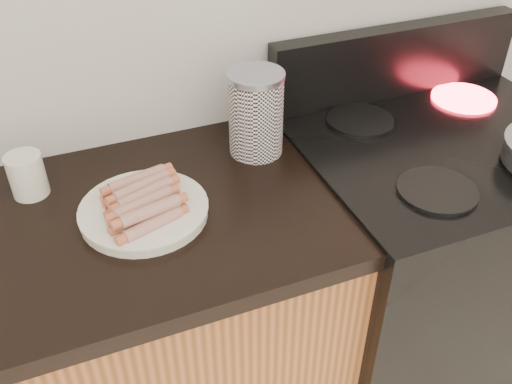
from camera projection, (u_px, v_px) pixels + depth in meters
name	position (u px, v px, depth m)	size (l,w,h in m)	color
stove	(421.00, 268.00, 1.73)	(0.76, 0.65, 0.91)	black
stove_panel	(395.00, 61.00, 1.61)	(0.76, 0.06, 0.20)	black
burner_near_left	(437.00, 191.00, 1.28)	(0.18, 0.18, 0.01)	black
burner_far_left	(360.00, 120.00, 1.53)	(0.18, 0.18, 0.01)	black
burner_far_right	(464.00, 98.00, 1.63)	(0.18, 0.18, 0.01)	#FF1E2D
main_plate	(144.00, 212.00, 1.22)	(0.27, 0.27, 0.02)	white
hotdog_pile	(142.00, 200.00, 1.20)	(0.13, 0.21, 0.05)	#A53029
canister	(256.00, 113.00, 1.37)	(0.14, 0.14, 0.21)	white
mug	(27.00, 175.00, 1.26)	(0.08, 0.08, 0.10)	white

